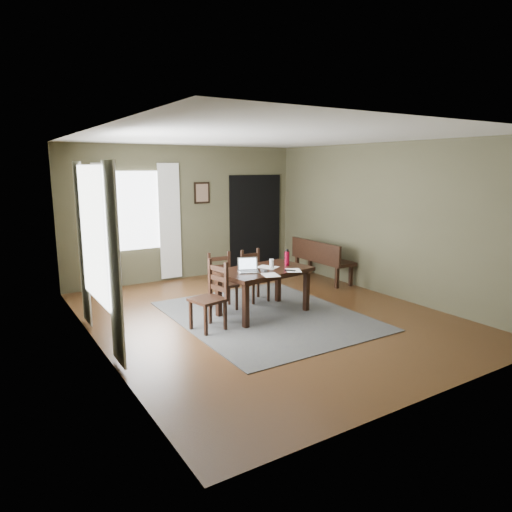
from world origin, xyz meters
TOP-DOWN VIEW (x-y plane):
  - ground at (0.00, 0.00)m, footprint 5.00×6.00m
  - room_shell at (0.00, 0.00)m, footprint 5.02×6.02m
  - rug at (0.00, 0.00)m, footprint 2.60×3.20m
  - dining_table at (0.02, 0.12)m, footprint 1.53×1.04m
  - chair_end at (-0.99, -0.07)m, footprint 0.50×0.50m
  - chair_back_left at (-0.39, 0.70)m, footprint 0.44×0.44m
  - chair_back_right at (0.28, 0.81)m, footprint 0.40×0.40m
  - bench at (2.15, 1.29)m, footprint 0.47×1.46m
  - laptop at (-0.27, 0.09)m, footprint 0.37×0.34m
  - computer_mouse at (-0.08, -0.06)m, footprint 0.07×0.11m
  - tv_remote at (0.29, -0.22)m, footprint 0.13×0.16m
  - drinking_glass at (0.13, 0.05)m, footprint 0.09×0.09m
  - water_bottle at (0.48, 0.14)m, footprint 0.09×0.09m
  - paper_b at (0.35, -0.22)m, footprint 0.32×0.35m
  - paper_c at (0.14, 0.18)m, footprint 0.36×0.39m
  - paper_e at (-0.11, -0.28)m, footprint 0.29×0.34m
  - window_left at (-2.47, 0.20)m, footprint 0.01×1.30m
  - window_back at (-1.00, 2.97)m, footprint 1.00×0.01m
  - curtain_left_near at (-2.44, -0.62)m, footprint 0.03×0.48m
  - curtain_left_far at (-2.44, 1.02)m, footprint 0.03×0.48m
  - curtain_back_left at (-1.62, 2.94)m, footprint 0.44×0.03m
  - curtain_back_right at (-0.38, 2.94)m, footprint 0.44×0.03m
  - framed_picture at (0.35, 2.97)m, footprint 0.34×0.03m
  - doorway_back at (1.65, 2.97)m, footprint 1.30×0.03m

SIDE VIEW (x-z plane):
  - ground at x=0.00m, z-range -0.01..0.00m
  - rug at x=0.00m, z-range 0.00..0.01m
  - chair_back_right at x=0.28m, z-range -0.01..0.87m
  - chair_back_left at x=-0.39m, z-range -0.01..0.90m
  - chair_end at x=-0.99m, z-range -0.01..0.96m
  - bench at x=2.15m, z-range 0.08..0.90m
  - dining_table at x=0.02m, z-range 0.28..0.99m
  - paper_b at x=0.35m, z-range 0.73..0.73m
  - paper_e at x=-0.11m, z-range 0.73..0.73m
  - paper_c at x=0.14m, z-range 0.73..0.73m
  - tv_remote at x=0.29m, z-range 0.73..0.74m
  - computer_mouse at x=-0.08m, z-range 0.73..0.76m
  - laptop at x=-0.27m, z-range 0.68..0.88m
  - drinking_glass at x=0.13m, z-range 0.73..0.88m
  - water_bottle at x=0.48m, z-range 0.71..0.98m
  - doorway_back at x=1.65m, z-range 0.00..2.10m
  - curtain_left_near at x=-2.44m, z-range 0.05..2.35m
  - curtain_left_far at x=-2.44m, z-range 0.05..2.35m
  - curtain_back_left at x=-1.62m, z-range 0.05..2.35m
  - curtain_back_right at x=-0.38m, z-range 0.05..2.35m
  - window_left at x=-2.47m, z-range 0.60..2.30m
  - window_back at x=-1.00m, z-range 0.70..2.20m
  - framed_picture at x=0.35m, z-range 1.53..1.97m
  - room_shell at x=0.00m, z-range 0.45..3.16m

